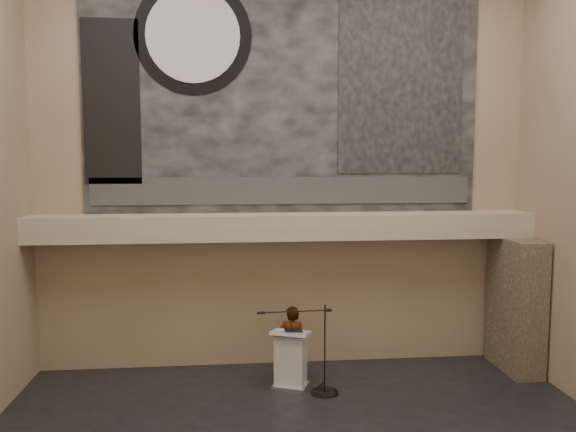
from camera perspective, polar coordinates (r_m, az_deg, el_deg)
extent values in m
cube|color=#8D7859|center=(11.52, -0.39, 5.60)|extent=(10.00, 0.02, 8.50)
cube|color=#8D7859|center=(3.63, 11.24, 5.17)|extent=(10.00, 0.02, 8.50)
cube|color=tan|center=(11.20, -0.20, -1.07)|extent=(10.00, 0.80, 0.50)
cylinder|color=#B2893D|center=(11.16, -8.39, -2.61)|extent=(0.04, 0.04, 0.06)
cylinder|color=#B2893D|center=(11.53, 9.28, -2.36)|extent=(0.04, 0.04, 0.06)
cube|color=black|center=(11.58, -0.38, 12.79)|extent=(8.00, 0.05, 5.00)
cube|color=#2F2F2F|center=(11.47, -0.36, 2.60)|extent=(7.76, 0.02, 0.55)
cylinder|color=black|center=(11.68, -9.63, 17.63)|extent=(2.30, 0.02, 2.30)
cylinder|color=silver|center=(11.66, -9.64, 17.65)|extent=(1.84, 0.02, 1.84)
cube|color=black|center=(12.01, 11.41, 12.91)|extent=(2.60, 0.02, 3.60)
cube|color=black|center=(11.70, -17.51, 10.98)|extent=(1.10, 0.02, 3.20)
cube|color=#45392A|center=(12.41, 22.17, -8.34)|extent=(0.60, 1.40, 2.70)
cube|color=silver|center=(11.02, 0.27, -16.87)|extent=(0.75, 0.67, 0.08)
cube|color=silver|center=(10.83, 0.27, -14.33)|extent=(0.65, 0.55, 0.96)
cube|color=silver|center=(10.65, 0.29, -11.79)|extent=(0.83, 0.72, 0.13)
cube|color=black|center=(10.64, 0.53, -11.54)|extent=(0.33, 0.27, 0.04)
cube|color=silver|center=(10.61, -0.66, -11.68)|extent=(0.33, 0.38, 0.00)
imported|color=silver|center=(11.10, 0.41, -12.85)|extent=(0.61, 0.47, 1.48)
cylinder|color=black|center=(10.86, 3.72, -17.41)|extent=(0.52, 0.52, 0.02)
cylinder|color=black|center=(10.56, 3.75, -13.32)|extent=(0.03, 0.03, 1.66)
cylinder|color=black|center=(10.25, 0.54, -9.68)|extent=(1.30, 0.09, 0.02)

